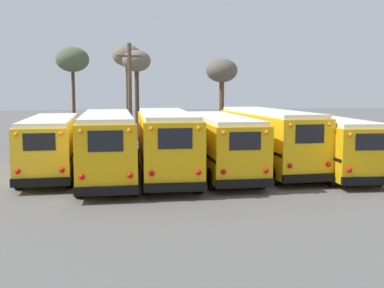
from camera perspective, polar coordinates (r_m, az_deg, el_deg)
name	(u,v)px	position (r m, az deg, el deg)	size (l,w,h in m)	color
ground_plane	(191,174)	(25.30, -0.08, -3.60)	(160.00, 160.00, 0.00)	#5B5956
school_bus_0	(51,144)	(25.83, -16.32, 0.02)	(2.72, 9.59, 3.00)	yellow
school_bus_1	(107,144)	(23.91, -10.01, 0.01)	(2.63, 10.38, 3.28)	#EAAA0F
school_bus_2	(165,142)	(24.07, -3.16, 0.23)	(2.82, 10.29, 3.33)	#EAAA0F
school_bus_3	(219,143)	(25.07, 3.26, 0.17)	(2.58, 10.39, 3.08)	#EAAA0F
school_bus_4	(268,138)	(26.56, 8.96, 0.72)	(3.01, 10.60, 3.32)	yellow
school_bus_5	(329,144)	(26.29, 15.89, 0.05)	(2.97, 9.56, 2.94)	#EAAA0F
utility_pole	(130,95)	(34.97, -7.37, 5.72)	(1.80, 0.30, 7.70)	brown
bare_tree_0	(73,61)	(38.59, -13.97, 9.53)	(2.54, 2.54, 7.66)	#473323
bare_tree_1	(127,57)	(45.72, -7.73, 10.21)	(2.67, 2.67, 8.54)	brown
bare_tree_2	(137,64)	(41.96, -6.59, 9.40)	(2.44, 2.44, 7.75)	#473323
bare_tree_3	(222,73)	(42.43, 3.55, 8.43)	(2.74, 2.74, 7.08)	brown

